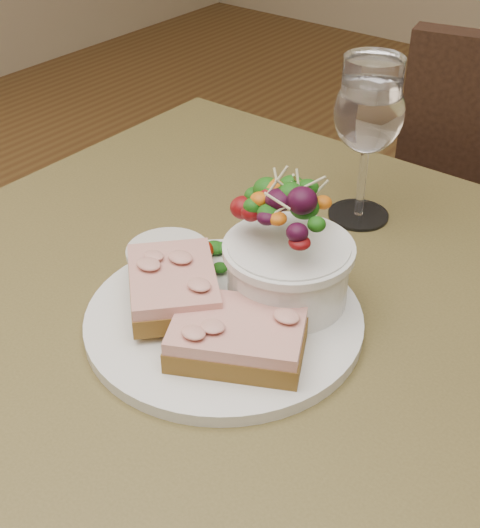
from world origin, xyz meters
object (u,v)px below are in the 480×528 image
Objects in this scene: cafe_table at (242,401)px; sandwich_back at (173,286)px; ramekin at (169,262)px; salad_bowl at (289,246)px; wine_glass at (369,117)px; dinner_plate at (224,319)px; sandwich_front at (238,336)px.

cafe_table is 0.15m from sandwich_back.
cafe_table is 10.62× the size of ramekin.
salad_bowl is (0.02, 0.05, 0.17)m from cafe_table.
salad_bowl is at bearing 87.02° from sandwich_back.
dinner_plate is at bearing -89.72° from wine_glass.
sandwich_back is (-0.05, -0.02, 0.03)m from dinner_plate.
cafe_table is at bearing 0.15° from ramekin.
sandwich_front is 0.10m from salad_bowl.
sandwich_back is at bearing -158.16° from dinner_plate.
wine_glass is at bearing 99.67° from salad_bowl.
sandwich_front reaches higher than cafe_table.
sandwich_back is (-0.09, 0.01, 0.01)m from sandwich_front.
wine_glass is at bearing 93.52° from cafe_table.
wine_glass reaches higher than dinner_plate.
salad_bowl is at bearing 68.37° from cafe_table.
cafe_table is 0.33m from wine_glass.
salad_bowl reaches higher than sandwich_front.
sandwich_back is at bearing -41.72° from ramekin.
cafe_table is 3.08× the size of dinner_plate.
ramekin is 0.43× the size of wine_glass.
wine_glass is at bearing 71.58° from sandwich_front.
wine_glass is at bearing 72.10° from ramekin.
cafe_table is at bearing 39.31° from dinner_plate.
cafe_table is 0.18m from salad_bowl.
dinner_plate is 1.85× the size of sandwich_front.
cafe_table is at bearing -111.63° from salad_bowl.
dinner_plate is 0.08m from ramekin.
salad_bowl reaches higher than sandwich_back.
wine_glass reaches higher than salad_bowl.
salad_bowl is (-0.01, 0.09, 0.04)m from sandwich_front.
ramekin is (-0.12, 0.04, 0.00)m from sandwich_front.
wine_glass reaches higher than cafe_table.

